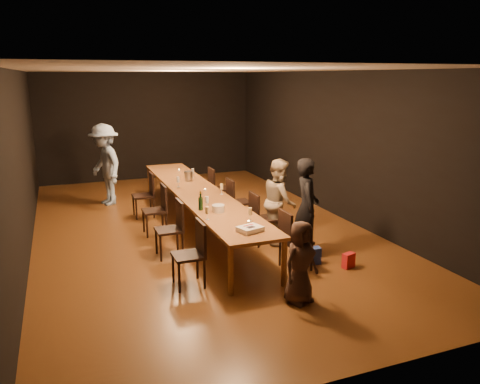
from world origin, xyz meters
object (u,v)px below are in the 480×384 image
object	(u,v)px
chair_right_3	(220,188)
man_blue	(105,165)
chair_right_2	(239,201)
champagne_bottle	(201,201)
birthday_cake	(250,229)
chair_right_0	(296,240)
plate_stack	(218,208)
chair_right_1	(264,218)
child	(300,262)
chair_left_1	(169,229)
chair_left_2	(154,210)
ice_bucket	(188,176)
woman_birthday	(307,207)
table	(198,194)
chair_left_3	(143,195)
woman_tan	(280,201)
chair_left_0	(188,255)

from	to	relation	value
chair_right_3	man_blue	world-z (taller)	man_blue
chair_right_2	champagne_bottle	world-z (taller)	champagne_bottle
chair_right_2	birthday_cake	bearing A→B (deg)	-17.97
chair_right_0	chair_right_2	xyz separation A→B (m)	(0.00, 2.40, 0.00)
chair_right_3	plate_stack	xyz separation A→B (m)	(-0.93, -2.66, 0.34)
chair_right_1	child	world-z (taller)	child
chair_right_2	chair_left_1	xyz separation A→B (m)	(-1.70, -1.20, 0.00)
chair_left_2	chair_right_2	bearing A→B (deg)	-90.00
man_blue	champagne_bottle	bearing A→B (deg)	0.55
chair_right_1	birthday_cake	world-z (taller)	chair_right_1
chair_left_1	ice_bucket	bearing A→B (deg)	-23.09
chair_right_1	chair_left_2	world-z (taller)	same
woman_birthday	chair_right_0	bearing A→B (deg)	158.56
man_blue	table	bearing A→B (deg)	13.90
chair_right_2	chair_right_3	xyz separation A→B (m)	(0.00, 1.20, 0.00)
table	chair_left_1	distance (m)	1.49
chair_right_0	champagne_bottle	distance (m)	1.69
chair_left_1	man_blue	xyz separation A→B (m)	(-0.61, 3.70, 0.46)
chair_right_0	woman_birthday	size ratio (longest dim) A/B	0.57
chair_right_0	plate_stack	bearing A→B (deg)	-135.29
chair_right_0	table	bearing A→B (deg)	-160.50
chair_left_1	child	bearing A→B (deg)	-150.81
chair_left_2	man_blue	world-z (taller)	man_blue
chair_left_2	champagne_bottle	world-z (taller)	champagne_bottle
chair_left_2	birthday_cake	distance (m)	2.72
chair_left_3	child	xyz separation A→B (m)	(1.23, -4.60, 0.09)
child	woman_tan	bearing A→B (deg)	52.05
chair_left_2	ice_bucket	size ratio (longest dim) A/B	4.67
chair_left_0	plate_stack	xyz separation A→B (m)	(0.77, 0.94, 0.34)
chair_right_1	ice_bucket	distance (m)	2.34
chair_left_1	ice_bucket	size ratio (longest dim) A/B	4.67
chair_left_0	child	xyz separation A→B (m)	(1.23, -1.00, 0.09)
chair_right_0	child	world-z (taller)	child
chair_left_2	man_blue	xyz separation A→B (m)	(-0.61, 2.50, 0.46)
table	chair_right_2	distance (m)	0.88
chair_left_1	champagne_bottle	world-z (taller)	champagne_bottle
chair_right_2	table	bearing A→B (deg)	-90.00
chair_left_2	plate_stack	distance (m)	1.68
table	champagne_bottle	bearing A→B (deg)	-104.14
man_blue	plate_stack	bearing A→B (deg)	2.80
chair_right_2	chair_left_3	xyz separation A→B (m)	(-1.70, 1.20, 0.00)
chair_left_1	plate_stack	distance (m)	0.88
chair_left_3	woman_birthday	size ratio (longest dim) A/B	0.57
table	chair_right_2	size ratio (longest dim) A/B	6.45
chair_left_1	chair_left_3	distance (m)	2.40
table	chair_left_2	world-z (taller)	chair_left_2
woman_tan	chair_right_2	bearing A→B (deg)	33.55
woman_tan	ice_bucket	world-z (taller)	woman_tan
man_blue	chair_left_0	bearing A→B (deg)	-9.30
chair_right_0	woman_tan	size ratio (longest dim) A/B	0.62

